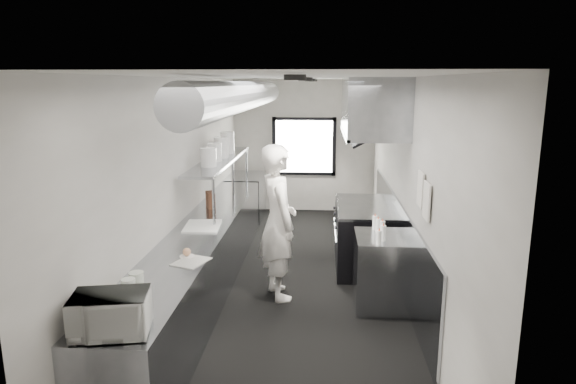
% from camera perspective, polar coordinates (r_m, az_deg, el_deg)
% --- Properties ---
extents(floor, '(3.00, 8.00, 0.01)m').
position_cam_1_polar(floor, '(7.14, 0.50, -10.09)').
color(floor, black).
rests_on(floor, ground).
extents(ceiling, '(3.00, 8.00, 0.01)m').
position_cam_1_polar(ceiling, '(6.59, 0.54, 13.00)').
color(ceiling, beige).
rests_on(ceiling, wall_back).
extents(wall_back, '(3.00, 0.02, 2.80)m').
position_cam_1_polar(wall_back, '(10.67, 1.85, 5.25)').
color(wall_back, '#BAB6B0').
rests_on(wall_back, floor).
extents(wall_front, '(3.00, 0.02, 2.80)m').
position_cam_1_polar(wall_front, '(2.93, -4.47, -14.69)').
color(wall_front, '#BAB6B0').
rests_on(wall_front, floor).
extents(wall_left, '(0.02, 8.00, 2.80)m').
position_cam_1_polar(wall_left, '(6.98, -11.87, 1.14)').
color(wall_left, '#BAB6B0').
rests_on(wall_left, floor).
extents(wall_right, '(0.02, 8.00, 2.80)m').
position_cam_1_polar(wall_right, '(6.80, 13.24, 0.79)').
color(wall_right, '#BAB6B0').
rests_on(wall_right, floor).
extents(wall_cladding, '(0.03, 5.50, 1.10)m').
position_cam_1_polar(wall_cladding, '(7.30, 12.38, -5.28)').
color(wall_cladding, gray).
rests_on(wall_cladding, wall_right).
extents(hvac_duct, '(0.40, 6.40, 0.40)m').
position_cam_1_polar(hvac_duct, '(7.07, -5.03, 10.89)').
color(hvac_duct, '#979AA0').
rests_on(hvac_duct, ceiling).
extents(service_window, '(1.36, 0.05, 1.25)m').
position_cam_1_polar(service_window, '(10.64, 1.84, 5.23)').
color(service_window, white).
rests_on(service_window, wall_back).
extents(exhaust_hood, '(0.81, 2.20, 0.88)m').
position_cam_1_polar(exhaust_hood, '(7.32, 9.60, 9.57)').
color(exhaust_hood, gray).
rests_on(exhaust_hood, ceiling).
extents(prep_counter, '(0.70, 6.00, 0.90)m').
position_cam_1_polar(prep_counter, '(6.68, -9.76, -7.76)').
color(prep_counter, gray).
rests_on(prep_counter, floor).
extents(pass_shelf, '(0.45, 3.00, 0.68)m').
position_cam_1_polar(pass_shelf, '(7.84, -7.76, 3.52)').
color(pass_shelf, gray).
rests_on(pass_shelf, prep_counter).
extents(range, '(0.88, 1.60, 0.94)m').
position_cam_1_polar(range, '(7.65, 8.65, -4.93)').
color(range, black).
rests_on(range, floor).
extents(bottle_station, '(0.65, 0.80, 0.90)m').
position_cam_1_polar(bottle_station, '(6.35, 10.64, -8.87)').
color(bottle_station, gray).
rests_on(bottle_station, floor).
extents(far_work_table, '(0.70, 1.20, 0.90)m').
position_cam_1_polar(far_work_table, '(10.16, -4.86, -0.60)').
color(far_work_table, gray).
rests_on(far_work_table, floor).
extents(notice_sheet_a, '(0.02, 0.28, 0.38)m').
position_cam_1_polar(notice_sheet_a, '(5.60, 14.93, 0.32)').
color(notice_sheet_a, silver).
rests_on(notice_sheet_a, wall_right).
extents(notice_sheet_b, '(0.02, 0.28, 0.38)m').
position_cam_1_polar(notice_sheet_b, '(5.28, 15.59, -1.01)').
color(notice_sheet_b, silver).
rests_on(notice_sheet_b, wall_right).
extents(line_cook, '(0.72, 0.85, 1.99)m').
position_cam_1_polar(line_cook, '(6.35, -1.15, -3.46)').
color(line_cook, white).
rests_on(line_cook, floor).
extents(microwave, '(0.58, 0.48, 0.31)m').
position_cam_1_polar(microwave, '(4.03, -19.66, -13.00)').
color(microwave, silver).
rests_on(microwave, prep_counter).
extents(deli_tub_a, '(0.16, 0.16, 0.09)m').
position_cam_1_polar(deli_tub_a, '(4.82, -17.82, -9.98)').
color(deli_tub_a, beige).
rests_on(deli_tub_a, prep_counter).
extents(deli_tub_b, '(0.16, 0.16, 0.10)m').
position_cam_1_polar(deli_tub_b, '(4.94, -16.97, -9.34)').
color(deli_tub_b, beige).
rests_on(deli_tub_b, prep_counter).
extents(newspaper, '(0.40, 0.44, 0.01)m').
position_cam_1_polar(newspaper, '(5.35, -11.02, -7.82)').
color(newspaper, beige).
rests_on(newspaper, prep_counter).
extents(small_plate, '(0.16, 0.16, 0.01)m').
position_cam_1_polar(small_plate, '(5.50, -11.50, -7.24)').
color(small_plate, white).
rests_on(small_plate, prep_counter).
extents(pastry, '(0.09, 0.09, 0.09)m').
position_cam_1_polar(pastry, '(5.48, -11.52, -6.74)').
color(pastry, tan).
rests_on(pastry, small_plate).
extents(cutting_board, '(0.49, 0.63, 0.02)m').
position_cam_1_polar(cutting_board, '(6.58, -9.77, -3.86)').
color(cutting_board, white).
rests_on(cutting_board, prep_counter).
extents(knife_block, '(0.19, 0.25, 0.24)m').
position_cam_1_polar(knife_block, '(7.51, -8.87, -0.90)').
color(knife_block, brown).
rests_on(knife_block, prep_counter).
extents(plate_stack_a, '(0.29, 0.29, 0.26)m').
position_cam_1_polar(plate_stack_a, '(7.12, -9.09, 3.95)').
color(plate_stack_a, white).
rests_on(plate_stack_a, pass_shelf).
extents(plate_stack_b, '(0.24, 0.24, 0.27)m').
position_cam_1_polar(plate_stack_b, '(7.61, -8.41, 4.54)').
color(plate_stack_b, white).
rests_on(plate_stack_b, pass_shelf).
extents(plate_stack_c, '(0.30, 0.30, 0.33)m').
position_cam_1_polar(plate_stack_c, '(7.93, -7.66, 5.07)').
color(plate_stack_c, white).
rests_on(plate_stack_c, pass_shelf).
extents(plate_stack_d, '(0.24, 0.24, 0.36)m').
position_cam_1_polar(plate_stack_d, '(8.44, -6.95, 5.65)').
color(plate_stack_d, white).
rests_on(plate_stack_d, pass_shelf).
extents(squeeze_bottle_a, '(0.07, 0.07, 0.17)m').
position_cam_1_polar(squeeze_bottle_a, '(5.86, 10.38, -5.16)').
color(squeeze_bottle_a, white).
rests_on(squeeze_bottle_a, bottle_station).
extents(squeeze_bottle_b, '(0.07, 0.07, 0.19)m').
position_cam_1_polar(squeeze_bottle_b, '(6.00, 10.85, -4.66)').
color(squeeze_bottle_b, white).
rests_on(squeeze_bottle_b, bottle_station).
extents(squeeze_bottle_c, '(0.08, 0.08, 0.20)m').
position_cam_1_polar(squeeze_bottle_c, '(6.16, 10.73, -4.16)').
color(squeeze_bottle_c, white).
rests_on(squeeze_bottle_c, bottle_station).
extents(squeeze_bottle_d, '(0.06, 0.06, 0.17)m').
position_cam_1_polar(squeeze_bottle_d, '(6.33, 10.26, -3.80)').
color(squeeze_bottle_d, white).
rests_on(squeeze_bottle_d, bottle_station).
extents(squeeze_bottle_e, '(0.06, 0.06, 0.18)m').
position_cam_1_polar(squeeze_bottle_e, '(6.43, 9.92, -3.49)').
color(squeeze_bottle_e, white).
rests_on(squeeze_bottle_e, bottle_station).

